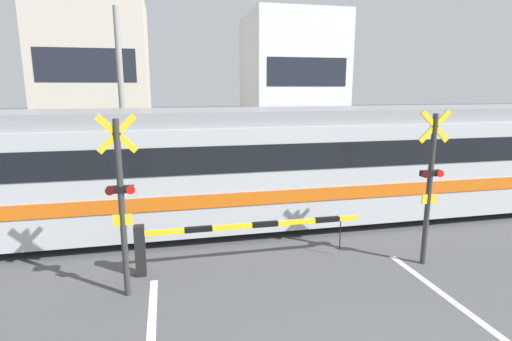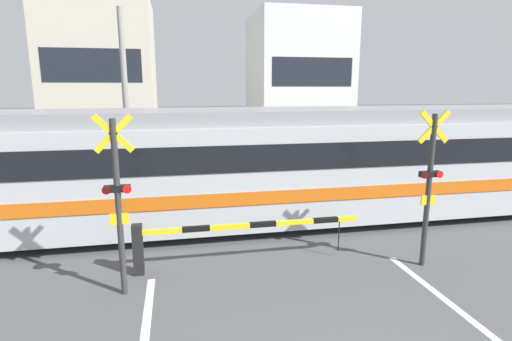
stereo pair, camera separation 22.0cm
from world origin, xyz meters
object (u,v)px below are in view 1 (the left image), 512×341
object	(u,v)px
crossing_signal_right	(430,181)
crossing_barrier_near	(209,236)
crossing_barrier_far	(275,174)
crossing_signal_left	(121,199)
pedestrian	(197,154)
commuter_train	(294,162)

from	to	relation	value
crossing_signal_right	crossing_barrier_near	bearing A→B (deg)	170.46
crossing_barrier_far	crossing_signal_left	distance (m)	7.76
crossing_barrier_far	crossing_signal_right	xyz separation A→B (m)	(1.58, -6.23, 1.09)
pedestrian	crossing_barrier_near	bearing A→B (deg)	-92.90
crossing_barrier_near	pedestrian	distance (m)	8.72
crossing_barrier_far	pedestrian	bearing A→B (deg)	127.41
commuter_train	crossing_barrier_near	bearing A→B (deg)	-135.46
commuter_train	pedestrian	bearing A→B (deg)	109.76
crossing_barrier_near	crossing_signal_right	distance (m)	4.68
crossing_signal_right	pedestrian	xyz separation A→B (m)	(-4.05, 9.45, -0.82)
crossing_barrier_near	pedestrian	bearing A→B (deg)	87.10
crossing_signal_left	crossing_signal_right	size ratio (longest dim) A/B	1.00
crossing_signal_right	commuter_train	bearing A→B (deg)	118.95
crossing_barrier_near	crossing_signal_right	bearing A→B (deg)	-9.54
commuter_train	crossing_signal_right	size ratio (longest dim) A/B	5.45
crossing_barrier_near	pedestrian	world-z (taller)	pedestrian
commuter_train	pedestrian	size ratio (longest dim) A/B	10.45
commuter_train	pedestrian	world-z (taller)	commuter_train
crossing_barrier_far	crossing_signal_right	size ratio (longest dim) A/B	1.45
crossing_barrier_far	commuter_train	bearing A→B (deg)	-95.30
commuter_train	crossing_signal_left	distance (m)	5.39
crossing_barrier_near	crossing_signal_left	bearing A→B (deg)	-154.54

